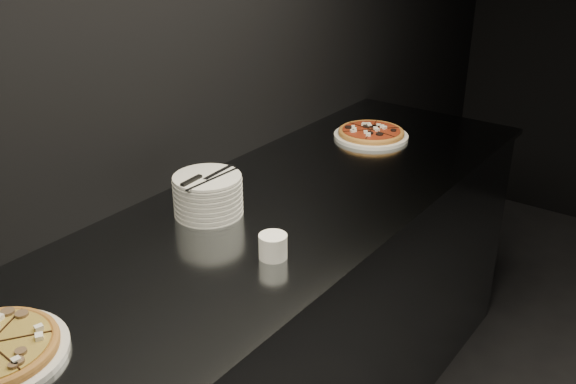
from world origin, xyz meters
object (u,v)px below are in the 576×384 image
Objects in this scene: pizza_tomato at (371,133)px; plate_stack at (208,195)px; counter at (271,336)px; ramekin at (273,246)px; cutlery at (205,178)px.

pizza_tomato is 0.87m from plate_stack.
ramekin is at bearing -50.16° from counter.
plate_stack is 2.68× the size of ramekin.
ramekin is at bearing -17.56° from cutlery.
cutlery reaches higher than pizza_tomato.
ramekin is (0.31, -0.08, -0.09)m from cutlery.
ramekin is at bearing -16.19° from plate_stack.
counter is at bearing -83.85° from pizza_tomato.
pizza_tomato is 1.00m from ramekin.
counter is 0.61m from cutlery.
plate_stack is at bearing -141.78° from counter.
pizza_tomato is at bearing 82.88° from cutlery.
plate_stack reaches higher than pizza_tomato.
counter is 32.15× the size of ramekin.
ramekin is (0.31, -0.09, -0.03)m from plate_stack.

